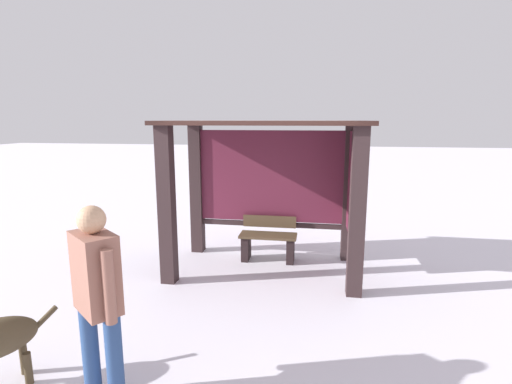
% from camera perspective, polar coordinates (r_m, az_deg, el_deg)
% --- Properties ---
extents(ground_plane, '(60.00, 60.00, 0.00)m').
position_cam_1_polar(ground_plane, '(6.30, 1.32, -11.44)').
color(ground_plane, white).
extents(bus_shelter, '(3.03, 1.76, 2.36)m').
position_cam_1_polar(bus_shelter, '(6.09, 2.72, 3.17)').
color(bus_shelter, '#332425').
rests_on(bus_shelter, ground).
extents(bench_left_inside, '(0.96, 0.38, 0.75)m').
position_cam_1_polar(bench_left_inside, '(6.58, 1.85, -7.39)').
color(bench_left_inside, brown).
rests_on(bench_left_inside, ground).
extents(person_walking, '(0.54, 0.47, 1.72)m').
position_cam_1_polar(person_walking, '(3.46, -22.61, -13.39)').
color(person_walking, '#956050').
rests_on(person_walking, ground).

